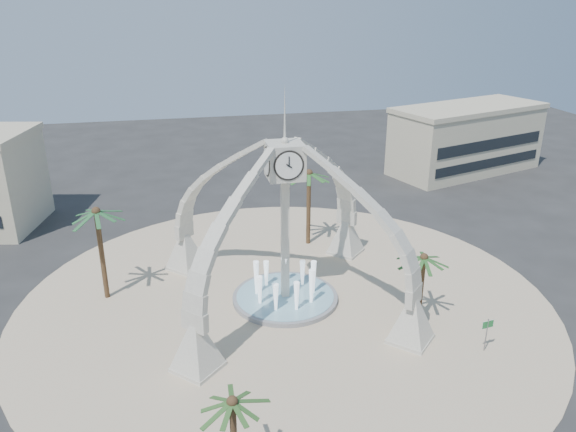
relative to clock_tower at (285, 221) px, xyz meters
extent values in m
plane|color=#282828|center=(0.00, 0.00, -6.49)|extent=(140.00, 140.00, 0.00)
cylinder|color=tan|center=(0.00, 0.00, -6.46)|extent=(40.00, 40.00, 0.06)
cube|color=beige|center=(0.00, 0.00, -1.59)|extent=(0.55, 0.55, 9.80)
cube|color=beige|center=(0.00, 0.00, 4.56)|extent=(2.50, 2.50, 2.50)
cone|color=beige|center=(0.00, 0.00, 7.81)|extent=(0.20, 0.20, 4.00)
cylinder|color=white|center=(0.00, -1.29, 4.56)|extent=(1.84, 0.04, 1.84)
pyramid|color=beige|center=(7.07, 7.07, -4.89)|extent=(3.80, 3.80, 3.20)
pyramid|color=beige|center=(-7.07, 7.07, -4.89)|extent=(3.80, 3.80, 3.20)
pyramid|color=beige|center=(-7.07, -7.07, -4.89)|extent=(3.80, 3.80, 3.20)
pyramid|color=beige|center=(7.07, -7.07, -4.89)|extent=(3.80, 3.80, 3.20)
cylinder|color=#939396|center=(0.00, 0.00, -6.29)|extent=(8.00, 8.00, 0.40)
cylinder|color=#85B6C6|center=(0.00, 0.00, -6.07)|extent=(7.40, 7.40, 0.04)
cone|color=white|center=(0.00, 0.00, -4.47)|extent=(0.60, 0.60, 3.20)
cube|color=#BCB092|center=(30.00, 28.00, -2.49)|extent=(21.49, 13.79, 8.00)
cube|color=#BCB092|center=(30.00, 28.00, 1.81)|extent=(21.87, 14.17, 0.60)
cylinder|color=brown|center=(8.74, -4.74, -3.95)|extent=(0.33, 0.33, 5.09)
cylinder|color=brown|center=(-13.28, 3.33, -2.87)|extent=(0.38, 0.38, 7.24)
cylinder|color=brown|center=(4.28, 9.77, -2.99)|extent=(0.41, 0.41, 7.01)
cylinder|color=slate|center=(11.32, -9.22, -5.27)|extent=(0.08, 0.08, 2.45)
cube|color=#1B6F30|center=(11.32, -9.22, -4.43)|extent=(0.83, 0.16, 0.49)
cube|color=white|center=(11.32, -9.22, -4.43)|extent=(0.89, 0.15, 0.56)
camera|label=1|loc=(-7.79, -36.58, 15.28)|focal=35.00mm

